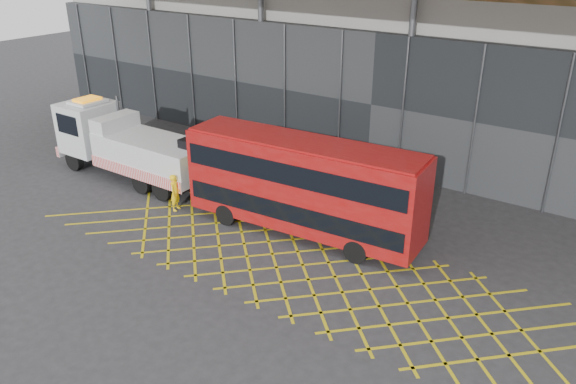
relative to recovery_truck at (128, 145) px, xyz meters
The scene contains 6 objects.
ground_plane 9.28m from the recovery_truck, 15.30° to the right, with size 120.00×120.00×0.00m, color #2A2A2D.
road_markings 13.89m from the recovery_truck, 10.01° to the right, with size 26.36×7.16×0.01m.
construction_building 20.46m from the recovery_truck, 56.32° to the left, with size 55.00×23.97×18.00m.
recovery_truck is the anchor object (origin of this frame).
bus_towed 11.93m from the recovery_truck, ahead, with size 11.44×3.42×4.59m.
worker 5.61m from the recovery_truck, 16.91° to the right, with size 0.70×0.46×1.92m, color yellow.
Camera 1 is at (15.98, -17.17, 12.73)m, focal length 35.00 mm.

